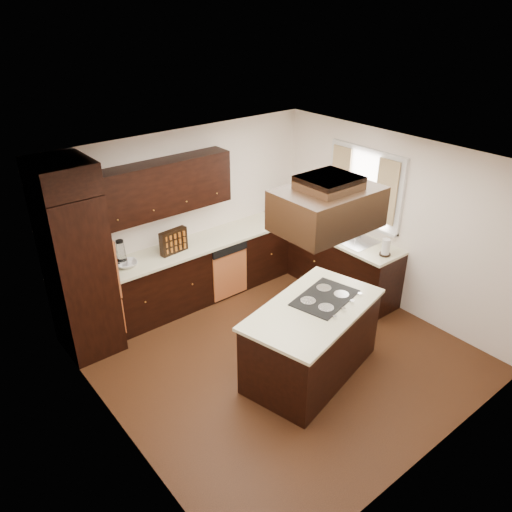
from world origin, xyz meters
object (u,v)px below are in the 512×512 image
object	(u,v)px
oven_column	(80,275)
spice_rack	(174,241)
island	(311,342)
range_hood	(327,209)

from	to	relation	value
oven_column	spice_rack	bearing A→B (deg)	1.45
spice_rack	oven_column	bearing A→B (deg)	175.07
spice_rack	island	bearing A→B (deg)	-83.03
island	spice_rack	xyz separation A→B (m)	(-0.52, 2.20, 0.65)
island	spice_rack	bearing A→B (deg)	89.53
island	range_hood	xyz separation A→B (m)	(0.01, -0.09, 1.72)
range_hood	oven_column	bearing A→B (deg)	129.74
island	spice_rack	distance (m)	2.35
range_hood	spice_rack	xyz separation A→B (m)	(-0.53, 2.29, -1.07)
oven_column	spice_rack	world-z (taller)	oven_column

